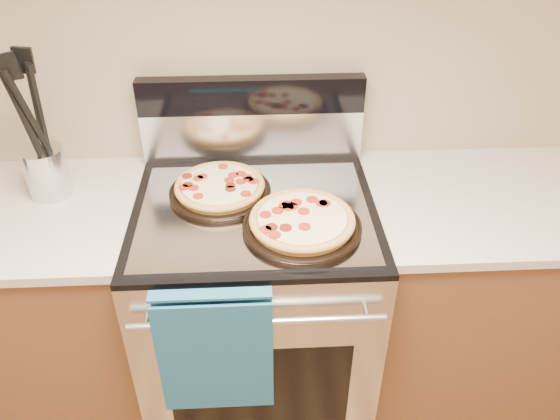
{
  "coord_description": "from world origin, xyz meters",
  "views": [
    {
      "loc": [
        0.01,
        0.25,
        1.9
      ],
      "look_at": [
        0.07,
        1.55,
        0.98
      ],
      "focal_mm": 35.0,
      "sensor_mm": 36.0,
      "label": 1
    }
  ],
  "objects_px": {
    "utensil_crock": "(47,172)",
    "pepperoni_pizza_back": "(220,188)",
    "pepperoni_pizza_front": "(302,222)",
    "range_body": "(258,313)"
  },
  "relations": [
    {
      "from": "utensil_crock",
      "to": "pepperoni_pizza_back",
      "type": "bearing_deg",
      "value": -5.75
    },
    {
      "from": "pepperoni_pizza_front",
      "to": "range_body",
      "type": "bearing_deg",
      "value": 137.15
    },
    {
      "from": "range_body",
      "to": "pepperoni_pizza_back",
      "type": "relative_size",
      "value": 2.8
    },
    {
      "from": "pepperoni_pizza_front",
      "to": "utensil_crock",
      "type": "height_order",
      "value": "utensil_crock"
    },
    {
      "from": "range_body",
      "to": "pepperoni_pizza_back",
      "type": "distance_m",
      "value": 0.51
    },
    {
      "from": "pepperoni_pizza_front",
      "to": "utensil_crock",
      "type": "xyz_separation_m",
      "value": [
        -0.8,
        0.25,
        0.04
      ]
    },
    {
      "from": "range_body",
      "to": "utensil_crock",
      "type": "xyz_separation_m",
      "value": [
        -0.66,
        0.13,
        0.54
      ]
    },
    {
      "from": "pepperoni_pizza_back",
      "to": "utensil_crock",
      "type": "relative_size",
      "value": 1.95
    },
    {
      "from": "range_body",
      "to": "utensil_crock",
      "type": "distance_m",
      "value": 0.86
    },
    {
      "from": "pepperoni_pizza_front",
      "to": "utensil_crock",
      "type": "distance_m",
      "value": 0.84
    }
  ]
}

